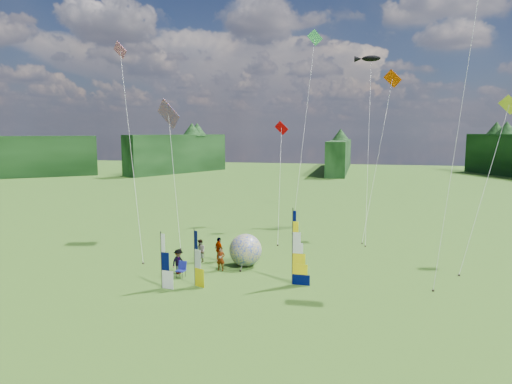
% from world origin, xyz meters
% --- Properties ---
extents(ground, '(220.00, 220.00, 0.00)m').
position_xyz_m(ground, '(0.00, 0.00, 0.00)').
color(ground, '#507825').
rests_on(ground, ground).
extents(treeline_ring, '(210.00, 210.00, 8.00)m').
position_xyz_m(treeline_ring, '(0.00, 0.00, 4.00)').
color(treeline_ring, '#285725').
rests_on(treeline_ring, ground).
extents(feather_banner_main, '(1.23, 0.14, 4.53)m').
position_xyz_m(feather_banner_main, '(1.36, 3.50, 2.26)').
color(feather_banner_main, '#00073E').
rests_on(feather_banner_main, ground).
extents(side_banner_left, '(0.91, 0.47, 3.38)m').
position_xyz_m(side_banner_left, '(-4.27, 1.94, 1.69)').
color(side_banner_left, yellow).
rests_on(side_banner_left, ground).
extents(side_banner_far, '(0.98, 0.22, 3.28)m').
position_xyz_m(side_banner_far, '(-6.02, 1.10, 1.64)').
color(side_banner_far, white).
rests_on(side_banner_far, ground).
extents(bol_inflatable, '(2.64, 2.64, 2.23)m').
position_xyz_m(bol_inflatable, '(-2.34, 6.58, 1.11)').
color(bol_inflatable, '#112CA8').
rests_on(bol_inflatable, ground).
extents(spectator_a, '(0.59, 0.39, 1.60)m').
position_xyz_m(spectator_a, '(-3.68, 5.17, 0.80)').
color(spectator_a, '#66594C').
rests_on(spectator_a, ground).
extents(spectator_b, '(0.86, 0.79, 1.62)m').
position_xyz_m(spectator_b, '(-5.68, 6.74, 0.81)').
color(spectator_b, '#66594C').
rests_on(spectator_b, ground).
extents(spectator_c, '(0.75, 1.12, 1.63)m').
position_xyz_m(spectator_c, '(-6.14, 3.90, 0.81)').
color(spectator_c, '#66594C').
rests_on(spectator_c, ground).
extents(spectator_d, '(1.02, 1.02, 1.75)m').
position_xyz_m(spectator_d, '(-4.44, 7.19, 0.87)').
color(spectator_d, '#66594C').
rests_on(spectator_d, ground).
extents(camp_chair, '(0.64, 0.64, 1.02)m').
position_xyz_m(camp_chair, '(-5.70, 3.22, 0.51)').
color(camp_chair, navy).
rests_on(camp_chair, ground).
extents(kite_whale, '(3.36, 15.88, 18.00)m').
position_xyz_m(kite_whale, '(5.78, 20.45, 9.00)').
color(kite_whale, black).
rests_on(kite_whale, ground).
extents(kite_rainbow_delta, '(10.86, 11.94, 12.98)m').
position_xyz_m(kite_rainbow_delta, '(-9.91, 12.26, 6.49)').
color(kite_rainbow_delta, '#DD4B2F').
rests_on(kite_rainbow_delta, ground).
extents(kite_parafoil, '(7.95, 10.62, 20.80)m').
position_xyz_m(kite_parafoil, '(10.90, 7.12, 10.40)').
color(kite_parafoil, '#AC0011').
rests_on(kite_parafoil, ground).
extents(small_kite_red, '(4.88, 10.49, 10.66)m').
position_xyz_m(small_kite_red, '(-1.77, 16.48, 5.33)').
color(small_kite_red, '#E30004').
rests_on(small_kite_red, ground).
extents(small_kite_orange, '(7.95, 10.40, 15.36)m').
position_xyz_m(small_kite_orange, '(6.59, 17.98, 7.68)').
color(small_kite_orange, '#FB4800').
rests_on(small_kite_orange, ground).
extents(small_kite_yellow, '(8.90, 10.65, 12.33)m').
position_xyz_m(small_kite_yellow, '(13.57, 10.89, 6.16)').
color(small_kite_yellow, yellow).
rests_on(small_kite_yellow, ground).
extents(small_kite_pink, '(8.44, 9.27, 16.71)m').
position_xyz_m(small_kite_pink, '(-11.52, 8.11, 8.36)').
color(small_kite_pink, '#C75084').
rests_on(small_kite_pink, ground).
extents(small_kite_green, '(6.10, 13.31, 20.46)m').
position_xyz_m(small_kite_green, '(-0.36, 22.23, 10.23)').
color(small_kite_green, '#39AB5B').
rests_on(small_kite_green, ground).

